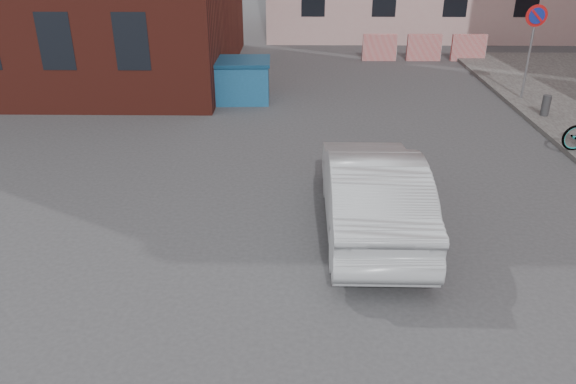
{
  "coord_description": "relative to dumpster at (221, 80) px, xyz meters",
  "views": [
    {
      "loc": [
        -0.67,
        -6.83,
        4.78
      ],
      "look_at": [
        -0.79,
        0.86,
        1.1
      ],
      "focal_mm": 35.0,
      "sensor_mm": 36.0,
      "label": 1
    }
  ],
  "objects": [
    {
      "name": "ground",
      "position": [
        2.91,
        -9.5,
        -0.61
      ],
      "size": [
        120.0,
        120.0,
        0.0
      ],
      "primitive_type": "plane",
      "color": "#38383A",
      "rests_on": "ground"
    },
    {
      "name": "no_parking_sign",
      "position": [
        8.91,
        -0.01,
        1.4
      ],
      "size": [
        0.6,
        0.09,
        2.65
      ],
      "color": "gray",
      "rests_on": "sidewalk"
    },
    {
      "name": "barriers",
      "position": [
        7.11,
        5.5,
        -0.11
      ],
      "size": [
        4.7,
        0.18,
        1.0
      ],
      "color": "red",
      "rests_on": "ground"
    },
    {
      "name": "dumpster",
      "position": [
        0.0,
        0.0,
        0.0
      ],
      "size": [
        2.95,
        1.6,
        1.21
      ],
      "rotation": [
        0.0,
        0.0,
        0.04
      ],
      "color": "#1E5C8F",
      "rests_on": "ground"
    },
    {
      "name": "silver_car",
      "position": [
        3.52,
        -7.77,
        0.11
      ],
      "size": [
        1.55,
        4.4,
        1.45
      ],
      "primitive_type": "imported",
      "rotation": [
        0.0,
        0.0,
        3.14
      ],
      "color": "#B0B3B8",
      "rests_on": "ground"
    }
  ]
}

